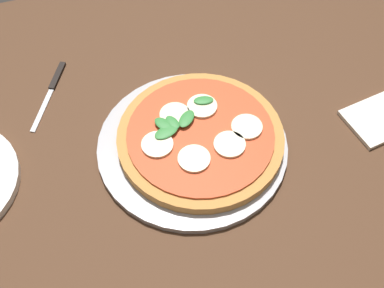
{
  "coord_description": "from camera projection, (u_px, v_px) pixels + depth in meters",
  "views": [
    {
      "loc": [
        0.14,
        0.46,
        1.4
      ],
      "look_at": [
        0.0,
        0.03,
        0.76
      ],
      "focal_mm": 43.77,
      "sensor_mm": 36.0,
      "label": 1
    }
  ],
  "objects": [
    {
      "name": "ground_plane",
      "position": [
        189.0,
        281.0,
        1.42
      ],
      "size": [
        6.0,
        6.0,
        0.0
      ],
      "primitive_type": "plane",
      "color": "#2D2B28"
    },
    {
      "name": "dining_table",
      "position": [
        187.0,
        164.0,
        0.89
      ],
      "size": [
        1.49,
        0.92,
        0.75
      ],
      "color": "#4C301E",
      "rests_on": "ground_plane"
    },
    {
      "name": "serving_tray",
      "position": [
        192.0,
        145.0,
        0.79
      ],
      "size": [
        0.32,
        0.32,
        0.01
      ],
      "primitive_type": "cylinder",
      "color": "#B2B2B7",
      "rests_on": "dining_table"
    },
    {
      "name": "pizza",
      "position": [
        200.0,
        137.0,
        0.77
      ],
      "size": [
        0.28,
        0.28,
        0.03
      ],
      "color": "#C6843F",
      "rests_on": "serving_tray"
    },
    {
      "name": "napkin",
      "position": [
        383.0,
        117.0,
        0.82
      ],
      "size": [
        0.14,
        0.11,
        0.01
      ],
      "primitive_type": "cube",
      "rotation": [
        0.0,
        0.0,
        0.15
      ],
      "color": "white",
      "rests_on": "dining_table"
    },
    {
      "name": "knife",
      "position": [
        53.0,
        87.0,
        0.87
      ],
      "size": [
        0.09,
        0.15,
        0.01
      ],
      "color": "black",
      "rests_on": "dining_table"
    }
  ]
}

